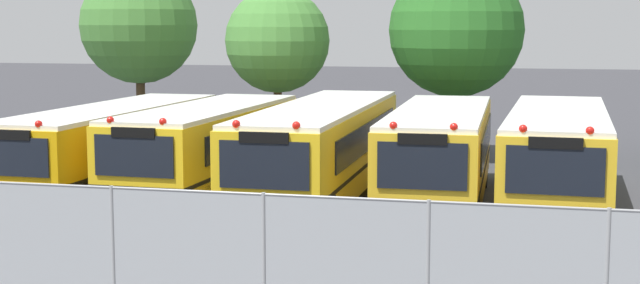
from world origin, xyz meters
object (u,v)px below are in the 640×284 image
at_px(school_bus_2, 322,148).
at_px(school_bus_4, 557,155).
at_px(tree_2, 457,28).
at_px(school_bus_0, 114,143).
at_px(school_bus_3, 440,153).
at_px(tree_0, 136,24).
at_px(tree_1, 274,42).
at_px(traffic_cone, 263,272).
at_px(school_bus_1, 209,146).

height_order(school_bus_2, school_bus_4, school_bus_2).
bearing_deg(tree_2, school_bus_0, -138.05).
height_order(school_bus_0, school_bus_3, school_bus_3).
relative_size(school_bus_0, tree_0, 1.49).
bearing_deg(school_bus_0, tree_1, -106.25).
relative_size(school_bus_0, school_bus_4, 1.03).
relative_size(school_bus_4, traffic_cone, 16.47).
height_order(school_bus_2, school_bus_3, school_bus_2).
bearing_deg(traffic_cone, tree_2, 83.64).
xyz_separation_m(school_bus_4, traffic_cone, (-5.35, -8.92, -1.12)).
relative_size(school_bus_0, tree_1, 1.74).
relative_size(school_bus_1, traffic_cone, 15.15).
xyz_separation_m(school_bus_1, traffic_cone, (4.29, -8.78, -1.08)).
bearing_deg(traffic_cone, school_bus_0, 129.27).
bearing_deg(school_bus_3, tree_0, -39.90).
distance_m(school_bus_4, tree_2, 9.64).
bearing_deg(school_bus_3, traffic_cone, 73.55).
height_order(school_bus_0, school_bus_4, school_bus_4).
distance_m(school_bus_2, tree_1, 9.71).
height_order(tree_0, tree_2, tree_0).
height_order(school_bus_1, school_bus_3, school_bus_3).
xyz_separation_m(school_bus_0, school_bus_3, (9.64, -0.35, 0.08)).
xyz_separation_m(school_bus_4, tree_1, (-10.12, 8.22, 2.76)).
relative_size(school_bus_0, school_bus_3, 1.09).
xyz_separation_m(school_bus_0, tree_2, (9.27, 8.33, 3.36)).
distance_m(tree_2, traffic_cone, 17.96).
bearing_deg(school_bus_0, school_bus_1, 177.46).
bearing_deg(tree_2, traffic_cone, -96.36).
distance_m(school_bus_3, tree_2, 9.29).
bearing_deg(school_bus_1, school_bus_0, -2.16).
distance_m(school_bus_1, school_bus_3, 6.59).
bearing_deg(school_bus_3, tree_1, -51.81).
bearing_deg(school_bus_1, traffic_cone, 117.65).
xyz_separation_m(school_bus_0, tree_0, (-4.00, 10.45, 3.51)).
bearing_deg(school_bus_4, school_bus_2, 4.07).
bearing_deg(school_bus_2, tree_2, -108.94).
xyz_separation_m(school_bus_0, school_bus_2, (6.40, -0.33, 0.11)).
bearing_deg(traffic_cone, school_bus_1, 116.05).
relative_size(school_bus_0, traffic_cone, 16.91).
bearing_deg(school_bus_1, tree_0, -54.88).
distance_m(tree_0, tree_1, 6.99).
bearing_deg(tree_1, school_bus_2, -65.67).
relative_size(tree_2, traffic_cone, 11.10).
xyz_separation_m(school_bus_4, tree_2, (-3.42, 8.39, 3.28)).
distance_m(school_bus_0, traffic_cone, 11.64).
bearing_deg(tree_1, tree_0, 160.80).
xyz_separation_m(school_bus_0, school_bus_4, (12.69, -0.06, 0.09)).
distance_m(school_bus_2, traffic_cone, 8.78).
relative_size(school_bus_3, tree_1, 1.60).
bearing_deg(school_bus_0, school_bus_3, 179.14).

